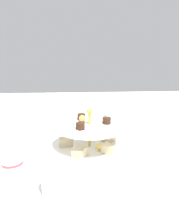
% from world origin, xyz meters
% --- Properties ---
extents(ground_plane, '(2.40, 2.40, 0.00)m').
position_xyz_m(ground_plane, '(0.00, 0.00, 0.00)').
color(ground_plane, silver).
extents(tiered_serving_stand, '(0.30, 0.30, 0.15)m').
position_xyz_m(tiered_serving_stand, '(0.00, -0.00, 0.04)').
color(tiered_serving_stand, white).
rests_on(tiered_serving_stand, ground_plane).
extents(water_glass_tall_right, '(0.07, 0.07, 0.11)m').
position_xyz_m(water_glass_tall_right, '(-0.08, 0.25, 0.06)').
color(water_glass_tall_right, silver).
rests_on(water_glass_tall_right, ground_plane).
extents(water_glass_short_left, '(0.06, 0.06, 0.08)m').
position_xyz_m(water_glass_short_left, '(-0.10, -0.25, 0.04)').
color(water_glass_short_left, silver).
rests_on(water_glass_short_left, ground_plane).
extents(teacup_with_saucer, '(0.09, 0.09, 0.05)m').
position_xyz_m(teacup_with_saucer, '(-0.22, -0.17, 0.02)').
color(teacup_with_saucer, white).
rests_on(teacup_with_saucer, ground_plane).
extents(butter_knife_left, '(0.07, 0.16, 0.00)m').
position_xyz_m(butter_knife_left, '(0.28, 0.14, 0.00)').
color(butter_knife_left, silver).
rests_on(butter_knife_left, ground_plane).
extents(butter_knife_right, '(0.07, 0.16, 0.00)m').
position_xyz_m(butter_knife_right, '(-0.31, 0.05, 0.00)').
color(butter_knife_right, silver).
rests_on(butter_knife_right, ground_plane).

